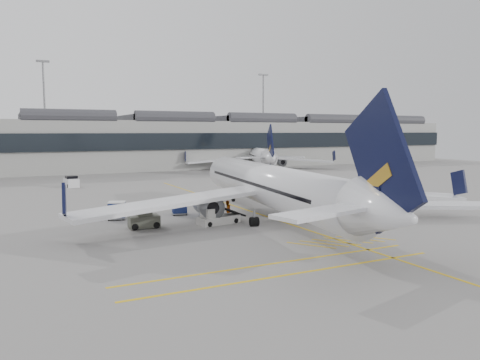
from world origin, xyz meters
name	(u,v)px	position (x,y,z in m)	size (l,w,h in m)	color
ground	(193,236)	(0.00, 0.00, 0.00)	(220.00, 220.00, 0.00)	gray
terminal	(76,143)	(0.00, 71.93, 6.14)	(200.00, 20.45, 12.40)	#9E9E99
light_masts	(59,107)	(-1.67, 86.00, 14.49)	(113.00, 0.60, 25.45)	slate
apron_markings	(245,209)	(10.00, 10.00, 0.01)	(0.25, 60.00, 0.01)	gold
airliner_main	(273,187)	(9.47, 2.87, 3.33)	(38.63, 42.49, 11.34)	white
airliner_far	(259,156)	(38.62, 58.83, 2.97)	(32.77, 36.30, 10.10)	white
belt_loader	(217,218)	(3.95, 3.88, 0.59)	(5.07, 2.32, 2.01)	beige
baggage_cart_a	(206,208)	(4.56, 8.11, 0.87)	(1.88, 1.72, 1.63)	gray
baggage_cart_b	(210,205)	(5.44, 9.34, 0.91)	(1.86, 1.64, 1.69)	gray
baggage_cart_c	(179,206)	(2.32, 10.07, 0.89)	(1.80, 1.58, 1.66)	gray
baggage_cart_d	(117,210)	(-4.11, 10.29, 0.96)	(2.08, 1.89, 1.80)	gray
ramp_agent_a	(214,203)	(6.08, 9.74, 0.99)	(0.72, 0.47, 1.98)	#FF460D
ramp_agent_b	(227,209)	(5.91, 5.90, 0.92)	(0.90, 0.70, 1.84)	#E55F0C
pushback_tug	(144,221)	(-2.75, 5.19, 0.67)	(2.75, 1.78, 1.50)	#515347
safety_cone_nose	(217,196)	(10.74, 19.52, 0.24)	(0.35, 0.35, 0.49)	#F24C0A
safety_cone_engine	(299,216)	(12.45, 2.74, 0.27)	(0.39, 0.39, 0.54)	#F24C0A
service_van_mid	(71,182)	(-4.73, 41.05, 0.79)	(2.05, 3.58, 1.76)	silver
service_van_right	(278,174)	(31.43, 38.39, 0.78)	(3.70, 2.44, 1.74)	silver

